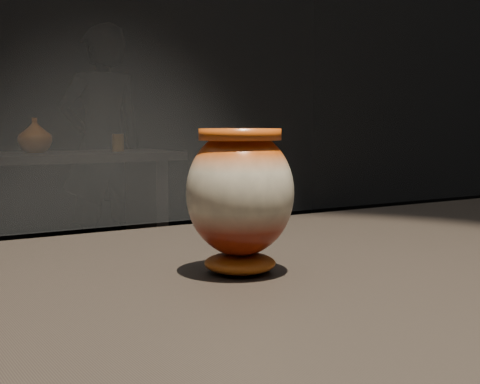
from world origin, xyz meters
name	(u,v)px	position (x,y,z in m)	size (l,w,h in m)	color
main_vase	(240,195)	(0.02, 0.03, 0.99)	(0.16, 0.16, 0.17)	maroon
back_shelf	(10,200)	(0.50, 3.32, 0.64)	(2.00, 0.60, 0.90)	black
back_vase_mid	(35,135)	(0.67, 3.38, 1.00)	(0.20, 0.20, 0.21)	maroon
back_vase_right	(118,143)	(1.16, 3.32, 0.95)	(0.07, 0.07, 0.11)	#965915
visitor	(102,145)	(1.40, 4.24, 0.91)	(0.66, 0.43, 1.81)	black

